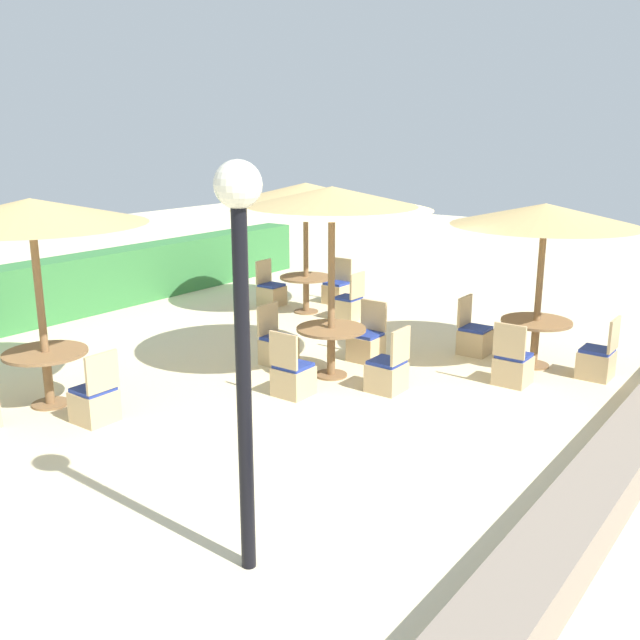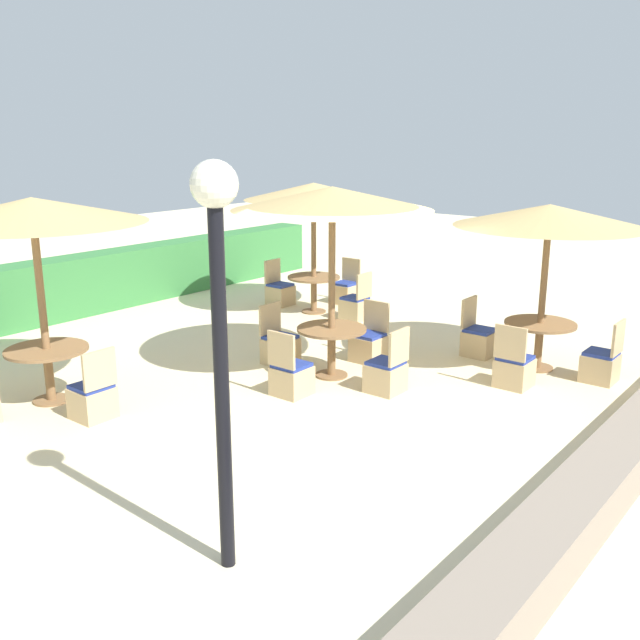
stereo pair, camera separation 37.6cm
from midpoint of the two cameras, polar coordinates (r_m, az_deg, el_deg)
ground_plane at (r=10.10m, az=3.75°, el=-5.50°), size 40.00×40.00×0.00m
hedge_row at (r=14.68m, az=-18.28°, el=2.60°), size 13.00×0.70×1.15m
stone_border at (r=8.62m, az=24.91°, el=-9.01°), size 10.00×0.56×0.45m
lamp_post at (r=5.40m, az=-6.18°, el=2.38°), size 0.36×0.36×3.32m
parasol_center at (r=10.02m, az=2.07°, el=9.65°), size 2.84×2.84×2.77m
round_table_center at (r=10.41m, az=1.97°, el=-1.51°), size 1.02×1.02×0.74m
patio_chair_center_north at (r=11.08m, az=-2.28°, el=-2.17°), size 0.46×0.46×0.93m
patio_chair_center_west at (r=9.76m, az=-1.24°, el=-4.56°), size 0.46×0.46×0.93m
patio_chair_center_south at (r=9.93m, az=6.42°, el=-4.32°), size 0.46×0.46×0.93m
patio_chair_center_east at (r=11.23m, az=4.89°, el=-1.98°), size 0.46×0.46×0.93m
parasol_back_left at (r=9.64m, az=-21.00°, el=8.14°), size 2.85×2.85×2.71m
round_table_back_left at (r=10.03m, az=-19.97°, el=-3.00°), size 1.07×1.07×0.74m
patio_chair_back_left_south at (r=9.37m, az=-16.60°, el=-6.06°), size 0.46×0.46×0.93m
parasol_back_right at (r=13.86m, az=0.27°, el=10.22°), size 2.69×2.69×2.55m
round_table_back_right at (r=14.12m, az=0.26°, el=2.87°), size 1.04×1.04×0.73m
patio_chair_back_right_south at (r=13.64m, az=3.65°, el=1.09°), size 0.46×0.46×0.93m
patio_chair_back_right_north at (r=14.82m, az=-2.52°, el=2.22°), size 0.46×0.46×0.93m
patio_chair_back_right_east at (r=14.96m, az=2.80°, el=2.34°), size 0.46×0.46×0.93m
parasol_front_right at (r=10.96m, az=18.82°, el=7.87°), size 2.75×2.75×2.49m
round_table_front_right at (r=11.29m, az=18.08°, el=-0.96°), size 1.06×1.06×0.73m
patio_chair_front_right_north at (r=11.78m, az=13.45°, el=-1.54°), size 0.46×0.46×0.93m
patio_chair_front_right_south at (r=11.11m, az=22.50°, el=-3.29°), size 0.46×0.46×0.93m
patio_chair_front_right_west at (r=10.48m, az=16.25°, el=-3.79°), size 0.46×0.46×0.93m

